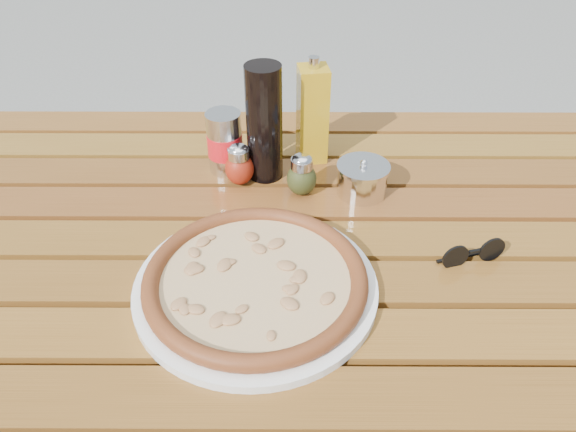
{
  "coord_description": "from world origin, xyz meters",
  "views": [
    {
      "loc": [
        0.0,
        -0.71,
        1.35
      ],
      "look_at": [
        0.0,
        0.02,
        0.78
      ],
      "focal_mm": 35.0,
      "sensor_mm": 36.0,
      "label": 1
    }
  ],
  "objects_px": {
    "pepper_shaker": "(239,165)",
    "parmesan_tin": "(362,179)",
    "oregano_shaker": "(302,175)",
    "sunglasses": "(473,253)",
    "table": "(288,271)",
    "dark_bottle": "(264,124)",
    "pizza": "(255,279)",
    "plate": "(256,287)",
    "soda_can": "(225,143)",
    "olive_oil_cruet": "(312,114)"
  },
  "relations": [
    {
      "from": "plate",
      "to": "oregano_shaker",
      "type": "relative_size",
      "value": 4.39
    },
    {
      "from": "soda_can",
      "to": "dark_bottle",
      "type": "bearing_deg",
      "value": -14.31
    },
    {
      "from": "table",
      "to": "sunglasses",
      "type": "xyz_separation_m",
      "value": [
        0.29,
        -0.06,
        0.09
      ]
    },
    {
      "from": "table",
      "to": "sunglasses",
      "type": "distance_m",
      "value": 0.31
    },
    {
      "from": "table",
      "to": "olive_oil_cruet",
      "type": "bearing_deg",
      "value": 79.77
    },
    {
      "from": "dark_bottle",
      "to": "pizza",
      "type": "bearing_deg",
      "value": -90.61
    },
    {
      "from": "plate",
      "to": "oregano_shaker",
      "type": "bearing_deg",
      "value": 74.22
    },
    {
      "from": "table",
      "to": "dark_bottle",
      "type": "bearing_deg",
      "value": 102.96
    },
    {
      "from": "pizza",
      "to": "parmesan_tin",
      "type": "relative_size",
      "value": 3.13
    },
    {
      "from": "pepper_shaker",
      "to": "olive_oil_cruet",
      "type": "bearing_deg",
      "value": 33.16
    },
    {
      "from": "pizza",
      "to": "dark_bottle",
      "type": "height_order",
      "value": "dark_bottle"
    },
    {
      "from": "pizza",
      "to": "sunglasses",
      "type": "xyz_separation_m",
      "value": [
        0.34,
        0.07,
        -0.01
      ]
    },
    {
      "from": "plate",
      "to": "dark_bottle",
      "type": "bearing_deg",
      "value": 89.39
    },
    {
      "from": "pizza",
      "to": "sunglasses",
      "type": "height_order",
      "value": "sunglasses"
    },
    {
      "from": "pepper_shaker",
      "to": "sunglasses",
      "type": "height_order",
      "value": "pepper_shaker"
    },
    {
      "from": "pizza",
      "to": "dark_bottle",
      "type": "xyz_separation_m",
      "value": [
        0.0,
        0.31,
        0.09
      ]
    },
    {
      "from": "oregano_shaker",
      "to": "plate",
      "type": "bearing_deg",
      "value": -105.78
    },
    {
      "from": "pepper_shaker",
      "to": "dark_bottle",
      "type": "bearing_deg",
      "value": 29.47
    },
    {
      "from": "pizza",
      "to": "dark_bottle",
      "type": "relative_size",
      "value": 1.81
    },
    {
      "from": "pepper_shaker",
      "to": "parmesan_tin",
      "type": "relative_size",
      "value": 0.64
    },
    {
      "from": "oregano_shaker",
      "to": "sunglasses",
      "type": "distance_m",
      "value": 0.32
    },
    {
      "from": "soda_can",
      "to": "plate",
      "type": "bearing_deg",
      "value": -77.51
    },
    {
      "from": "dark_bottle",
      "to": "olive_oil_cruet",
      "type": "bearing_deg",
      "value": 35.0
    },
    {
      "from": "pizza",
      "to": "olive_oil_cruet",
      "type": "relative_size",
      "value": 1.9
    },
    {
      "from": "soda_can",
      "to": "parmesan_tin",
      "type": "height_order",
      "value": "soda_can"
    },
    {
      "from": "pepper_shaker",
      "to": "soda_can",
      "type": "bearing_deg",
      "value": 122.57
    },
    {
      "from": "pizza",
      "to": "parmesan_tin",
      "type": "xyz_separation_m",
      "value": [
        0.18,
        0.25,
        0.01
      ]
    },
    {
      "from": "oregano_shaker",
      "to": "soda_can",
      "type": "relative_size",
      "value": 0.68
    },
    {
      "from": "dark_bottle",
      "to": "sunglasses",
      "type": "bearing_deg",
      "value": -36.46
    },
    {
      "from": "plate",
      "to": "soda_can",
      "type": "bearing_deg",
      "value": 102.49
    },
    {
      "from": "soda_can",
      "to": "parmesan_tin",
      "type": "bearing_deg",
      "value": -17.27
    },
    {
      "from": "pepper_shaker",
      "to": "table",
      "type": "bearing_deg",
      "value": -60.9
    },
    {
      "from": "parmesan_tin",
      "to": "oregano_shaker",
      "type": "bearing_deg",
      "value": -179.79
    },
    {
      "from": "pizza",
      "to": "sunglasses",
      "type": "relative_size",
      "value": 3.65
    },
    {
      "from": "oregano_shaker",
      "to": "soda_can",
      "type": "xyz_separation_m",
      "value": [
        -0.14,
        0.08,
        0.02
      ]
    },
    {
      "from": "oregano_shaker",
      "to": "sunglasses",
      "type": "height_order",
      "value": "oregano_shaker"
    },
    {
      "from": "plate",
      "to": "pizza",
      "type": "xyz_separation_m",
      "value": [
        0.0,
        0.0,
        0.02
      ]
    },
    {
      "from": "pizza",
      "to": "plate",
      "type": "bearing_deg",
      "value": 180.0
    },
    {
      "from": "oregano_shaker",
      "to": "pizza",
      "type": "bearing_deg",
      "value": -105.78
    },
    {
      "from": "table",
      "to": "pizza",
      "type": "distance_m",
      "value": 0.16
    },
    {
      "from": "table",
      "to": "dark_bottle",
      "type": "relative_size",
      "value": 6.36
    },
    {
      "from": "pizza",
      "to": "oregano_shaker",
      "type": "xyz_separation_m",
      "value": [
        0.07,
        0.25,
        0.02
      ]
    },
    {
      "from": "dark_bottle",
      "to": "parmesan_tin",
      "type": "height_order",
      "value": "dark_bottle"
    },
    {
      "from": "pepper_shaker",
      "to": "soda_can",
      "type": "distance_m",
      "value": 0.06
    },
    {
      "from": "table",
      "to": "soda_can",
      "type": "relative_size",
      "value": 11.67
    },
    {
      "from": "soda_can",
      "to": "parmesan_tin",
      "type": "relative_size",
      "value": 0.94
    },
    {
      "from": "pizza",
      "to": "parmesan_tin",
      "type": "bearing_deg",
      "value": 54.31
    },
    {
      "from": "soda_can",
      "to": "sunglasses",
      "type": "height_order",
      "value": "soda_can"
    },
    {
      "from": "oregano_shaker",
      "to": "parmesan_tin",
      "type": "bearing_deg",
      "value": 0.21
    },
    {
      "from": "plate",
      "to": "parmesan_tin",
      "type": "height_order",
      "value": "parmesan_tin"
    }
  ]
}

